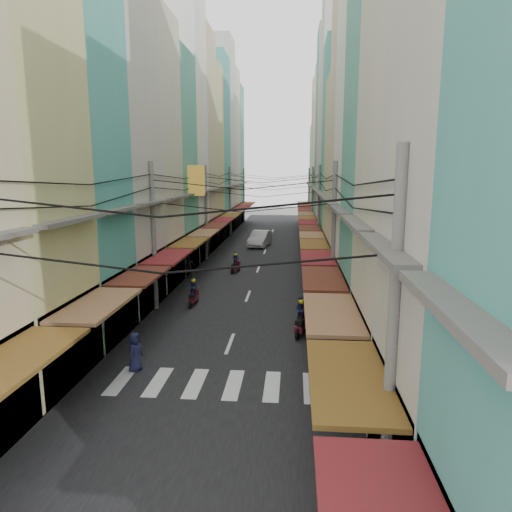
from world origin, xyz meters
The scene contains 15 objects.
ground centered at (0.00, 0.00, 0.00)m, with size 160.00×160.00×0.00m, color slate.
road centered at (0.00, 20.00, 0.01)m, with size 10.00×80.00×0.02m, color black.
sidewalk_left centered at (-6.50, 20.00, 0.03)m, with size 3.00×80.00×0.06m, color gray.
sidewalk_right centered at (6.50, 20.00, 0.03)m, with size 3.00×80.00×0.06m, color gray.
crosswalk centered at (0.00, -6.00, 0.03)m, with size 7.55×2.40×0.01m.
building_row_left centered at (-7.92, 16.56, 9.78)m, with size 7.80×67.67×23.70m.
building_row_right centered at (7.92, 16.45, 9.41)m, with size 7.80×68.98×22.59m.
utility_poles centered at (0.00, 15.01, 6.59)m, with size 10.20×66.13×8.20m.
white_car centered at (-0.70, 25.33, 0.00)m, with size 5.70×2.23×2.01m, color silver.
bicycle centered at (5.68, 3.00, 0.00)m, with size 0.58×1.56×1.07m, color black.
moving_scooters centered at (0.56, 6.03, 0.53)m, with size 7.14×17.55×1.87m.
parked_scooters centered at (3.94, -4.32, 0.47)m, with size 13.15×14.14×0.99m.
pedestrians centered at (-4.08, 3.58, 1.00)m, with size 12.21×17.14×2.15m.
market_umbrella centered at (7.18, -5.56, 2.23)m, with size 2.40×2.40×2.53m.
traffic_sign centered at (4.78, -0.47, 2.25)m, with size 0.10×0.67×3.07m.
Camera 1 is at (2.81, -21.29, 7.63)m, focal length 32.00 mm.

